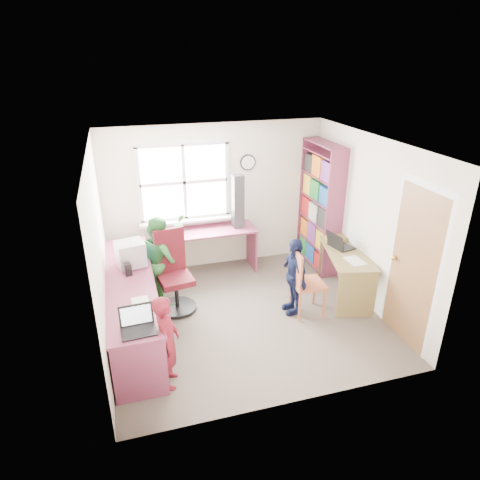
{
  "coord_description": "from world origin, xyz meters",
  "views": [
    {
      "loc": [
        -1.49,
        -4.84,
        3.4
      ],
      "look_at": [
        0.0,
        0.25,
        1.05
      ],
      "focal_mm": 32.0,
      "sensor_mm": 36.0,
      "label": 1
    }
  ],
  "objects_px": {
    "laptop_right": "(339,244)",
    "person_green": "(160,260)",
    "swivel_chair": "(174,276)",
    "person_navy": "(294,276)",
    "cd_tower": "(238,201)",
    "right_desk": "(346,264)",
    "person_red": "(167,342)",
    "l_desk": "(150,313)",
    "wooden_chair": "(303,280)",
    "crt_monitor": "(131,254)",
    "bookshelf": "(320,209)",
    "laptop_left": "(138,324)",
    "potted_plant": "(179,223)"
  },
  "relations": [
    {
      "from": "laptop_right",
      "to": "person_green",
      "type": "distance_m",
      "value": 2.64
    },
    {
      "from": "swivel_chair",
      "to": "person_navy",
      "type": "distance_m",
      "value": 1.68
    },
    {
      "from": "cd_tower",
      "to": "right_desk",
      "type": "bearing_deg",
      "value": -50.12
    },
    {
      "from": "cd_tower",
      "to": "person_red",
      "type": "relative_size",
      "value": 0.79
    },
    {
      "from": "cd_tower",
      "to": "person_green",
      "type": "relative_size",
      "value": 0.66
    },
    {
      "from": "right_desk",
      "to": "person_navy",
      "type": "xyz_separation_m",
      "value": [
        -0.91,
        -0.19,
        0.04
      ]
    },
    {
      "from": "l_desk",
      "to": "laptop_right",
      "type": "distance_m",
      "value": 2.93
    },
    {
      "from": "swivel_chair",
      "to": "person_navy",
      "type": "relative_size",
      "value": 1.05
    },
    {
      "from": "l_desk",
      "to": "wooden_chair",
      "type": "bearing_deg",
      "value": 3.34
    },
    {
      "from": "l_desk",
      "to": "crt_monitor",
      "type": "xyz_separation_m",
      "value": [
        -0.14,
        0.77,
        0.47
      ]
    },
    {
      "from": "right_desk",
      "to": "cd_tower",
      "type": "bearing_deg",
      "value": 148.41
    },
    {
      "from": "person_red",
      "to": "cd_tower",
      "type": "bearing_deg",
      "value": -20.76
    },
    {
      "from": "right_desk",
      "to": "bookshelf",
      "type": "xyz_separation_m",
      "value": [
        0.05,
        1.07,
        0.48
      ]
    },
    {
      "from": "swivel_chair",
      "to": "crt_monitor",
      "type": "distance_m",
      "value": 0.7
    },
    {
      "from": "laptop_right",
      "to": "swivel_chair",
      "type": "bearing_deg",
      "value": 72.95
    },
    {
      "from": "swivel_chair",
      "to": "cd_tower",
      "type": "distance_m",
      "value": 1.67
    },
    {
      "from": "swivel_chair",
      "to": "cd_tower",
      "type": "bearing_deg",
      "value": 29.01
    },
    {
      "from": "swivel_chair",
      "to": "person_green",
      "type": "relative_size",
      "value": 0.89
    },
    {
      "from": "person_red",
      "to": "person_navy",
      "type": "xyz_separation_m",
      "value": [
        1.87,
        0.96,
        0.01
      ]
    },
    {
      "from": "laptop_left",
      "to": "laptop_right",
      "type": "bearing_deg",
      "value": 20.09
    },
    {
      "from": "laptop_left",
      "to": "laptop_right",
      "type": "height_order",
      "value": "laptop_left"
    },
    {
      "from": "l_desk",
      "to": "person_navy",
      "type": "distance_m",
      "value": 2.0
    },
    {
      "from": "swivel_chair",
      "to": "crt_monitor",
      "type": "relative_size",
      "value": 2.86
    },
    {
      "from": "swivel_chair",
      "to": "person_red",
      "type": "relative_size",
      "value": 1.06
    },
    {
      "from": "laptop_left",
      "to": "person_navy",
      "type": "relative_size",
      "value": 0.33
    },
    {
      "from": "crt_monitor",
      "to": "cd_tower",
      "type": "relative_size",
      "value": 0.47
    },
    {
      "from": "wooden_chair",
      "to": "swivel_chair",
      "type": "bearing_deg",
      "value": 161.32
    },
    {
      "from": "person_red",
      "to": "person_navy",
      "type": "distance_m",
      "value": 2.1
    },
    {
      "from": "l_desk",
      "to": "person_navy",
      "type": "bearing_deg",
      "value": 5.92
    },
    {
      "from": "bookshelf",
      "to": "swivel_chair",
      "type": "distance_m",
      "value": 2.69
    },
    {
      "from": "person_navy",
      "to": "swivel_chair",
      "type": "bearing_deg",
      "value": -109.86
    },
    {
      "from": "bookshelf",
      "to": "laptop_left",
      "type": "distance_m",
      "value": 3.82
    },
    {
      "from": "l_desk",
      "to": "laptop_right",
      "type": "relative_size",
      "value": 7.15
    },
    {
      "from": "bookshelf",
      "to": "wooden_chair",
      "type": "relative_size",
      "value": 2.16
    },
    {
      "from": "crt_monitor",
      "to": "potted_plant",
      "type": "distance_m",
      "value": 1.27
    },
    {
      "from": "swivel_chair",
      "to": "person_red",
      "type": "bearing_deg",
      "value": -109.45
    },
    {
      "from": "right_desk",
      "to": "potted_plant",
      "type": "distance_m",
      "value": 2.65
    },
    {
      "from": "person_navy",
      "to": "bookshelf",
      "type": "bearing_deg",
      "value": 142.7
    },
    {
      "from": "wooden_chair",
      "to": "right_desk",
      "type": "bearing_deg",
      "value": 21.41
    },
    {
      "from": "wooden_chair",
      "to": "potted_plant",
      "type": "distance_m",
      "value": 2.2
    },
    {
      "from": "wooden_chair",
      "to": "laptop_right",
      "type": "distance_m",
      "value": 0.92
    },
    {
      "from": "bookshelf",
      "to": "person_red",
      "type": "xyz_separation_m",
      "value": [
        -2.84,
        -2.23,
        -0.45
      ]
    },
    {
      "from": "laptop_left",
      "to": "potted_plant",
      "type": "xyz_separation_m",
      "value": [
        0.83,
        2.47,
        0.1
      ]
    },
    {
      "from": "l_desk",
      "to": "bookshelf",
      "type": "height_order",
      "value": "bookshelf"
    },
    {
      "from": "right_desk",
      "to": "person_green",
      "type": "distance_m",
      "value": 2.72
    },
    {
      "from": "potted_plant",
      "to": "person_green",
      "type": "bearing_deg",
      "value": -118.99
    },
    {
      "from": "l_desk",
      "to": "potted_plant",
      "type": "xyz_separation_m",
      "value": [
        0.66,
        1.75,
        0.45
      ]
    },
    {
      "from": "swivel_chair",
      "to": "laptop_right",
      "type": "xyz_separation_m",
      "value": [
        2.45,
        -0.19,
        0.27
      ]
    },
    {
      "from": "person_green",
      "to": "person_red",
      "type": "bearing_deg",
      "value": 160.74
    },
    {
      "from": "l_desk",
      "to": "right_desk",
      "type": "xyz_separation_m",
      "value": [
        2.9,
        0.4,
        0.06
      ]
    }
  ]
}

